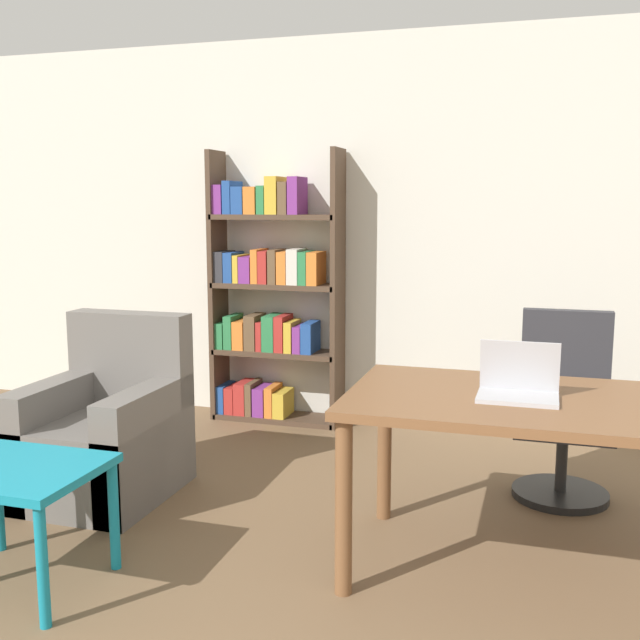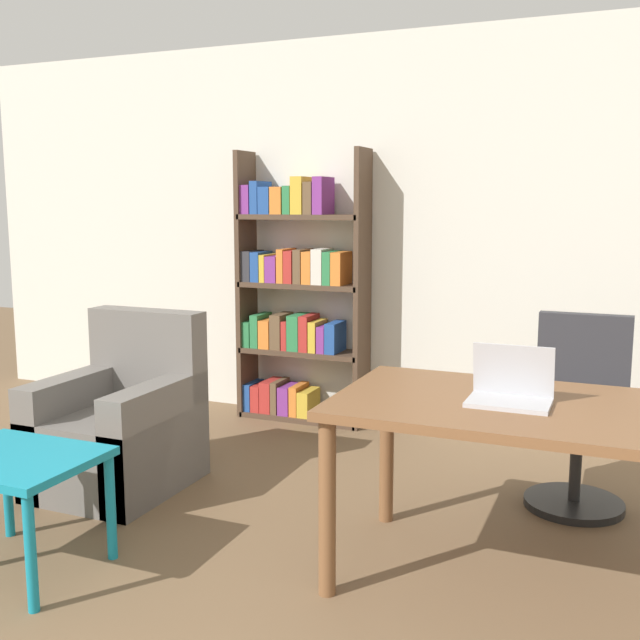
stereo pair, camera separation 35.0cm
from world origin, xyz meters
name	(u,v)px [view 2 (the right image)]	position (x,y,z in m)	size (l,w,h in m)	color
wall_back	(466,235)	(0.00, 4.53, 1.35)	(8.00, 0.06, 2.70)	silver
desk	(535,428)	(0.72, 2.50, 0.67)	(1.60, 0.89, 0.77)	brown
laptop	(510,391)	(0.62, 2.48, 0.82)	(0.32, 0.22, 0.23)	#B2B2B7
office_chair	(579,419)	(0.83, 3.48, 0.45)	(0.50, 0.50, 0.99)	black
side_table_blue	(15,472)	(-1.31, 1.79, 0.44)	(0.67, 0.55, 0.51)	teal
armchair	(120,431)	(-1.52, 2.76, 0.31)	(0.71, 0.79, 0.95)	#66605B
bookshelf	(295,298)	(-1.18, 4.34, 0.89)	(0.94, 0.28, 1.93)	#4C3828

